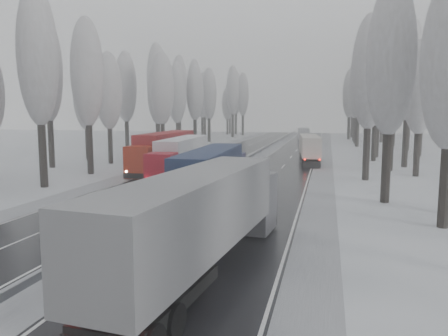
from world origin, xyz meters
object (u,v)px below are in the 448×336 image
at_px(truck_blue_box, 214,171).
at_px(truck_red_red, 163,149).
at_px(box_truck_distant, 303,134).
at_px(truck_cream_box, 309,147).
at_px(truck_grey_tarp, 205,214).
at_px(truck_red_white, 181,154).

distance_m(truck_blue_box, truck_red_red, 19.57).
bearing_deg(box_truck_distant, truck_cream_box, -91.88).
bearing_deg(truck_blue_box, box_truck_distant, 85.94).
bearing_deg(truck_blue_box, truck_grey_tarp, -78.92).
xyz_separation_m(box_truck_distant, truck_red_white, (-9.31, -65.11, 0.85)).
relative_size(truck_red_white, truck_red_red, 0.93).
distance_m(truck_red_white, truck_red_red, 5.66).
bearing_deg(truck_red_red, truck_blue_box, -58.86).
distance_m(truck_grey_tarp, truck_red_white, 28.38).
height_order(truck_grey_tarp, truck_cream_box, truck_grey_tarp).
bearing_deg(truck_grey_tarp, truck_blue_box, 109.15).
xyz_separation_m(truck_blue_box, truck_cream_box, (5.90, 29.08, -0.24)).
bearing_deg(truck_cream_box, truck_red_white, -132.33).
relative_size(truck_cream_box, box_truck_distant, 1.75).
bearing_deg(truck_red_white, truck_cream_box, 49.42).
relative_size(truck_grey_tarp, truck_red_white, 1.08).
bearing_deg(truck_red_red, truck_grey_tarp, -67.05).
height_order(truck_blue_box, truck_cream_box, truck_blue_box).
distance_m(truck_grey_tarp, truck_red_red, 33.78).
xyz_separation_m(truck_cream_box, truck_red_red, (-16.41, -12.57, 0.43)).
height_order(truck_blue_box, truck_red_white, truck_blue_box).
distance_m(box_truck_distant, truck_red_white, 65.78).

